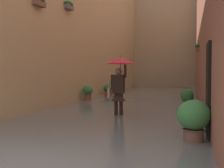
% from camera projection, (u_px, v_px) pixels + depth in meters
% --- Properties ---
extents(ground_plane, '(62.14, 62.14, 0.00)m').
position_uv_depth(ground_plane, '(143.00, 100.00, 16.13)').
color(ground_plane, gray).
extents(flood_water, '(6.60, 30.86, 0.10)m').
position_uv_depth(flood_water, '(143.00, 99.00, 16.13)').
color(flood_water, slate).
rests_on(flood_water, ground_plane).
extents(building_facade_right, '(2.04, 28.86, 9.23)m').
position_uv_depth(building_facade_right, '(78.00, 18.00, 16.91)').
color(building_facade_right, tan).
rests_on(building_facade_right, ground_plane).
extents(building_facade_far, '(9.40, 1.80, 11.90)m').
position_uv_depth(building_facade_far, '(165.00, 26.00, 28.75)').
color(building_facade_far, tan).
rests_on(building_facade_far, ground_plane).
extents(person_wading, '(1.04, 1.04, 2.11)m').
position_uv_depth(person_wading, '(119.00, 74.00, 9.96)').
color(person_wading, '#2D2319').
rests_on(person_wading, ground_plane).
extents(potted_plant_far_left, '(0.70, 0.70, 0.96)m').
position_uv_depth(potted_plant_far_left, '(194.00, 119.00, 6.23)').
color(potted_plant_far_left, brown).
rests_on(potted_plant_far_left, ground_plane).
extents(potted_plant_far_right, '(0.54, 0.54, 0.75)m').
position_uv_depth(potted_plant_far_right, '(108.00, 90.00, 18.30)').
color(potted_plant_far_right, brown).
rests_on(potted_plant_far_right, ground_plane).
extents(potted_plant_mid_right, '(0.53, 0.53, 0.86)m').
position_uv_depth(potted_plant_mid_right, '(88.00, 92.00, 15.06)').
color(potted_plant_mid_right, brown).
rests_on(potted_plant_mid_right, ground_plane).
extents(potted_plant_near_right, '(0.42, 0.42, 0.94)m').
position_uv_depth(potted_plant_near_right, '(112.00, 88.00, 19.81)').
color(potted_plant_near_right, '#9E563D').
rests_on(potted_plant_near_right, ground_plane).
extents(potted_plant_mid_left, '(0.53, 0.53, 0.84)m').
position_uv_depth(potted_plant_mid_left, '(187.00, 98.00, 12.22)').
color(potted_plant_mid_left, brown).
rests_on(potted_plant_mid_left, ground_plane).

